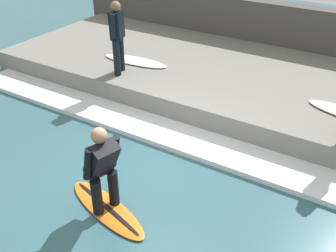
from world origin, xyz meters
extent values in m
plane|color=#335B66|center=(0.00, 0.00, 0.00)|extent=(28.00, 28.00, 0.00)
cube|color=slate|center=(3.98, 0.00, 0.27)|extent=(4.40, 12.35, 0.55)
cube|color=#474442|center=(6.43, 0.00, 0.84)|extent=(0.50, 12.97, 1.68)
cube|color=silver|center=(1.32, 0.00, 0.05)|extent=(0.92, 11.73, 0.11)
ellipsoid|color=orange|center=(-1.04, 0.08, 0.03)|extent=(0.93, 1.84, 0.06)
ellipsoid|color=black|center=(-1.04, 0.08, 0.06)|extent=(0.52, 1.60, 0.01)
cylinder|color=black|center=(-1.19, 0.13, 0.37)|extent=(0.17, 0.17, 0.63)
cylinder|color=black|center=(-0.89, 0.04, 0.37)|extent=(0.17, 0.17, 0.63)
cube|color=black|center=(-1.04, 0.08, 1.00)|extent=(0.52, 0.58, 0.67)
sphere|color=#A87A5B|center=(-1.04, 0.08, 1.42)|extent=(0.24, 0.24, 0.24)
cylinder|color=black|center=(-1.27, 0.15, 1.04)|extent=(0.12, 0.23, 0.56)
cylinder|color=black|center=(-0.82, 0.02, 1.04)|extent=(0.12, 0.23, 0.56)
cylinder|color=black|center=(2.56, 2.48, 0.98)|extent=(0.16, 0.16, 0.86)
cylinder|color=black|center=(2.27, 2.38, 0.98)|extent=(0.16, 0.16, 0.86)
cube|color=black|center=(2.41, 2.43, 1.71)|extent=(0.46, 0.37, 0.63)
sphere|color=#846047|center=(2.41, 2.43, 2.13)|extent=(0.24, 0.24, 0.24)
cylinder|color=black|center=(2.63, 2.51, 1.75)|extent=(0.12, 0.12, 0.55)
cylinder|color=black|center=(2.20, 2.35, 1.75)|extent=(0.12, 0.12, 0.55)
ellipsoid|color=white|center=(3.15, 2.50, 0.58)|extent=(0.63, 1.84, 0.06)
camera|label=1|loc=(-4.49, -3.17, 4.43)|focal=42.00mm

